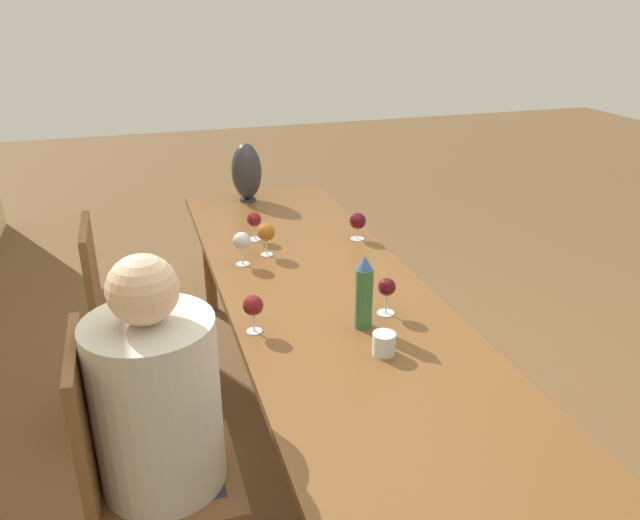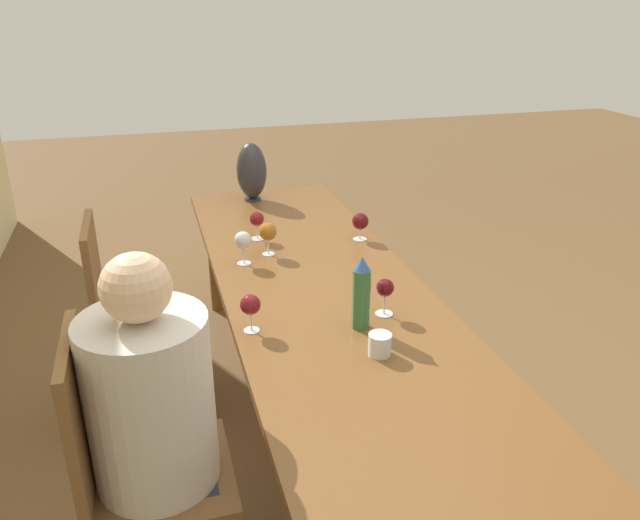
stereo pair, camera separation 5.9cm
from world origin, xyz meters
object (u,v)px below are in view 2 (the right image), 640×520
vase (252,171)px  wine_glass_3 (243,241)px  wine_glass_2 (250,305)px  wine_glass_4 (257,220)px  person_near (160,429)px  wine_glass_5 (385,289)px  water_tumbler (380,344)px  chair_far (131,318)px  wine_glass_1 (360,222)px  wine_glass_0 (268,232)px  chair_near (133,467)px  water_bottle (361,294)px

vase → wine_glass_3: size_ratio=2.22×
wine_glass_2 → vase: bearing=-10.4°
wine_glass_4 → person_near: person_near is taller
person_near → vase: bearing=-18.3°
wine_glass_5 → person_near: person_near is taller
water_tumbler → wine_glass_4: (1.16, 0.20, 0.06)m
wine_glass_4 → chair_far: size_ratio=0.14×
wine_glass_1 → wine_glass_0: bearing=97.8°
wine_glass_3 → water_tumbler: bearing=-160.5°
wine_glass_3 → wine_glass_5: wine_glass_3 is taller
water_tumbler → chair_near: size_ratio=0.08×
water_tumbler → vase: size_ratio=0.23×
water_bottle → person_near: size_ratio=0.23×
wine_glass_4 → water_bottle: bearing=-168.6°
vase → wine_glass_1: size_ratio=2.49×
wine_glass_2 → water_tumbler: bearing=-125.4°
water_tumbler → wine_glass_2: bearing=54.6°
chair_near → chair_far: bearing=0.0°
water_bottle → wine_glass_4: bearing=11.4°
chair_near → vase: bearing=-20.8°
person_near → wine_glass_0: bearing=-27.5°
wine_glass_2 → wine_glass_3: 0.61m
wine_glass_0 → wine_glass_1: wine_glass_0 is taller
wine_glass_2 → chair_far: 0.80m
chair_near → water_bottle: bearing=-70.8°
wine_glass_4 → wine_glass_2: bearing=168.1°
water_bottle → wine_glass_4: 0.99m
wine_glass_3 → chair_far: chair_far is taller
wine_glass_1 → wine_glass_5: wine_glass_5 is taller
vase → wine_glass_2: (-1.50, 0.28, -0.07)m
wine_glass_1 → vase: bearing=27.2°
vase → wine_glass_3: (-0.90, 0.20, -0.06)m
wine_glass_4 → person_near: bearing=157.0°
water_tumbler → wine_glass_3: wine_glass_3 is taller
wine_glass_2 → wine_glass_4: (0.89, -0.19, -0.00)m
wine_glass_5 → chair_near: 1.05m
wine_glass_1 → wine_glass_3: wine_glass_3 is taller
water_bottle → vase: bearing=3.9°
wine_glass_0 → wine_glass_5: size_ratio=1.07×
water_bottle → vase: vase is taller
wine_glass_3 → wine_glass_5: bearing=-145.2°
water_bottle → wine_glass_0: (0.76, 0.18, -0.02)m
wine_glass_4 → chair_near: bearing=153.6°
wine_glass_4 → chair_near: size_ratio=0.14×
vase → wine_glass_5: 1.54m
water_bottle → wine_glass_1: bearing=-19.1°
wine_glass_0 → vase: bearing=-5.3°
water_tumbler → wine_glass_1: wine_glass_1 is taller
vase → wine_glass_4: size_ratio=2.40×
vase → water_tumbler: bearing=-176.5°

